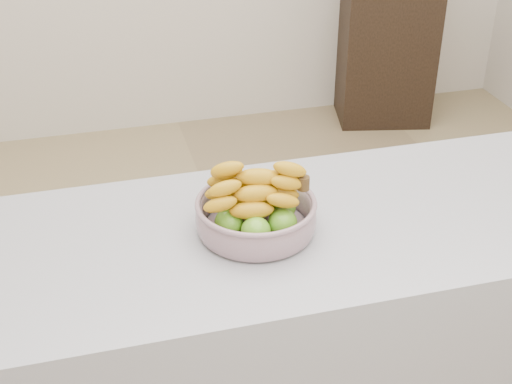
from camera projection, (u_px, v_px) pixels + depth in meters
ground at (272, 355)px, 2.52m from camera, size 4.00×4.00×0.00m
counter at (329, 363)px, 1.86m from camera, size 2.00×0.60×0.90m
cabinet at (387, 42)px, 4.02m from camera, size 0.58×0.51×0.91m
fruit_bowl at (256, 212)px, 1.56m from camera, size 0.27×0.27×0.16m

